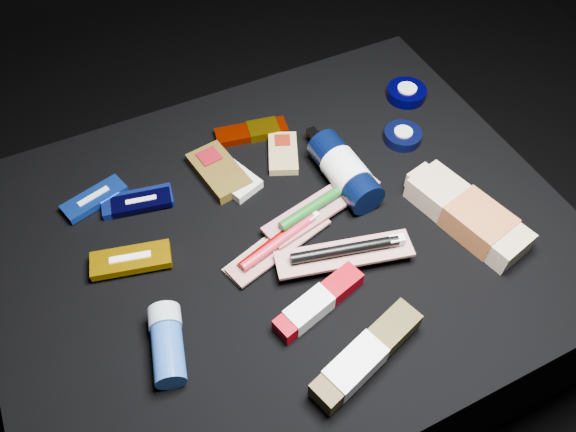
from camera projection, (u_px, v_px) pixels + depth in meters
name	position (u px, v px, depth m)	size (l,w,h in m)	color
ground	(284.00, 332.00, 1.29)	(3.00, 3.00, 0.00)	black
cloth_table	(283.00, 288.00, 1.13)	(0.98, 0.78, 0.40)	black
luna_bar_0	(138.00, 201.00, 1.00)	(0.13, 0.07, 0.02)	navy
luna_bar_1	(94.00, 199.00, 1.01)	(0.12, 0.07, 0.02)	#133EB8
luna_bar_2	(142.00, 202.00, 1.00)	(0.11, 0.06, 0.01)	black
luna_bar_3	(131.00, 260.00, 0.92)	(0.14, 0.08, 0.02)	#CA8D00
clif_bar_0	(217.00, 170.00, 1.05)	(0.09, 0.14, 0.02)	#4D3A11
clif_bar_1	(230.00, 176.00, 1.04)	(0.09, 0.12, 0.02)	silver
clif_bar_2	(283.00, 152.00, 1.08)	(0.09, 0.11, 0.02)	tan
power_bar	(255.00, 131.00, 1.11)	(0.15, 0.07, 0.02)	#861300
lotion_bottle	(345.00, 171.00, 1.01)	(0.07, 0.21, 0.07)	black
cream_tin_upper	(406.00, 93.00, 1.18)	(0.08, 0.08, 0.03)	black
cream_tin_lower	(403.00, 136.00, 1.10)	(0.07, 0.07, 0.02)	black
bodywash_bottle	(469.00, 216.00, 0.96)	(0.13, 0.24, 0.05)	tan
deodorant_stick	(167.00, 343.00, 0.82)	(0.07, 0.13, 0.05)	#224CA4
toothbrush_pack_0	(276.00, 242.00, 0.95)	(0.20, 0.10, 0.02)	beige
toothbrush_pack_1	(281.00, 243.00, 0.94)	(0.20, 0.10, 0.02)	#ACA4A1
toothbrush_pack_2	(324.00, 202.00, 0.98)	(0.24, 0.10, 0.03)	#B2ACA7
toothbrush_pack_3	(346.00, 252.00, 0.91)	(0.23, 0.11, 0.03)	beige
toothpaste_carton_red	(315.00, 305.00, 0.87)	(0.17, 0.08, 0.03)	#8E000A
toothpaste_carton_green	(363.00, 359.00, 0.81)	(0.20, 0.10, 0.04)	#3F3413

